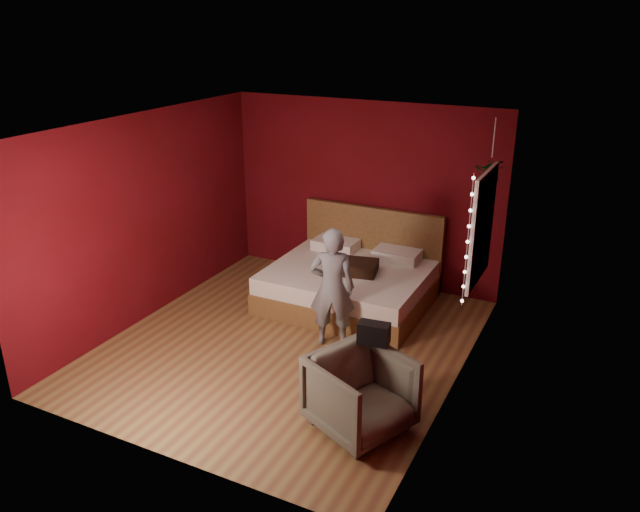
% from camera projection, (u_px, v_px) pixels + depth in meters
% --- Properties ---
extents(floor, '(4.50, 4.50, 0.00)m').
position_uv_depth(floor, '(288.00, 344.00, 7.46)').
color(floor, brown).
rests_on(floor, ground).
extents(room_walls, '(4.04, 4.54, 2.62)m').
position_uv_depth(room_walls, '(285.00, 210.00, 6.84)').
color(room_walls, '#560911').
rests_on(room_walls, ground).
extents(window, '(0.05, 0.97, 1.27)m').
position_uv_depth(window, '(482.00, 227.00, 6.84)').
color(window, white).
rests_on(window, room_walls).
extents(fairy_lights, '(0.04, 0.04, 1.45)m').
position_uv_depth(fairy_lights, '(468.00, 242.00, 6.42)').
color(fairy_lights, silver).
rests_on(fairy_lights, room_walls).
extents(bed, '(2.07, 1.76, 1.14)m').
position_uv_depth(bed, '(351.00, 281.00, 8.45)').
color(bed, brown).
rests_on(bed, ground).
extents(person, '(0.62, 0.51, 1.46)m').
position_uv_depth(person, '(332.00, 288.00, 7.21)').
color(person, slate).
rests_on(person, ground).
extents(armchair, '(1.10, 1.09, 0.76)m').
position_uv_depth(armchair, '(361.00, 393.00, 5.83)').
color(armchair, '#565244').
rests_on(armchair, ground).
extents(handbag, '(0.31, 0.18, 0.21)m').
position_uv_depth(handbag, '(374.00, 333.00, 5.90)').
color(handbag, black).
rests_on(handbag, armchair).
extents(throw_pillow, '(0.50, 0.50, 0.15)m').
position_uv_depth(throw_pillow, '(361.00, 267.00, 8.14)').
color(throw_pillow, black).
rests_on(throw_pillow, bed).
extents(hanging_plant, '(0.38, 0.34, 0.85)m').
position_uv_depth(hanging_plant, '(490.00, 174.00, 7.23)').
color(hanging_plant, silver).
rests_on(hanging_plant, room_walls).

